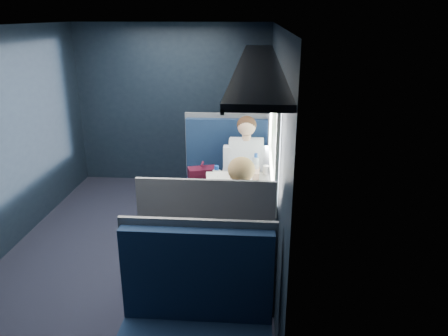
# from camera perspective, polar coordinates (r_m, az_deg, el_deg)

# --- Properties ---
(ground) EXTENTS (2.80, 4.20, 0.01)m
(ground) POSITION_cam_1_polar(r_m,az_deg,el_deg) (4.90, -10.73, -10.31)
(ground) COLOR black
(room_shell) EXTENTS (3.00, 4.40, 2.40)m
(room_shell) POSITION_cam_1_polar(r_m,az_deg,el_deg) (4.36, -11.65, 6.84)
(room_shell) COLOR black
(room_shell) RESTS_ON ground
(table) EXTENTS (0.62, 1.00, 0.74)m
(table) POSITION_cam_1_polar(r_m,az_deg,el_deg) (4.45, 1.70, -3.53)
(table) COLOR #54565E
(table) RESTS_ON ground
(seat_bay_near) EXTENTS (1.04, 0.62, 1.26)m
(seat_bay_near) POSITION_cam_1_polar(r_m,az_deg,el_deg) (5.35, 0.06, -2.22)
(seat_bay_near) COLOR #0C1A37
(seat_bay_near) RESTS_ON ground
(seat_bay_far) EXTENTS (1.04, 0.62, 1.26)m
(seat_bay_far) POSITION_cam_1_polar(r_m,az_deg,el_deg) (3.80, -1.81, -12.08)
(seat_bay_far) COLOR #0C1A37
(seat_bay_far) RESTS_ON ground
(seat_row_front) EXTENTS (1.04, 0.51, 1.16)m
(seat_row_front) POSITION_cam_1_polar(r_m,az_deg,el_deg) (6.23, 0.82, 0.83)
(seat_row_front) COLOR #0C1A37
(seat_row_front) RESTS_ON ground
(man) EXTENTS (0.53, 0.56, 1.32)m
(man) POSITION_cam_1_polar(r_m,az_deg,el_deg) (5.08, 2.86, 0.10)
(man) COLOR black
(man) RESTS_ON ground
(woman) EXTENTS (0.53, 0.56, 1.32)m
(woman) POSITION_cam_1_polar(r_m,az_deg,el_deg) (3.78, 2.21, -6.84)
(woman) COLOR black
(woman) RESTS_ON ground
(papers) EXTENTS (0.57, 0.76, 0.01)m
(papers) POSITION_cam_1_polar(r_m,az_deg,el_deg) (4.53, 0.78, -2.00)
(papers) COLOR white
(papers) RESTS_ON table
(laptop) EXTENTS (0.28, 0.37, 0.27)m
(laptop) POSITION_cam_1_polar(r_m,az_deg,el_deg) (4.37, 5.96, -1.93)
(laptop) COLOR silver
(laptop) RESTS_ON table
(bottle_small) EXTENTS (0.07, 0.07, 0.24)m
(bottle_small) POSITION_cam_1_polar(r_m,az_deg,el_deg) (4.77, 4.17, 0.38)
(bottle_small) COLOR silver
(bottle_small) RESTS_ON table
(cup) EXTENTS (0.07, 0.07, 0.09)m
(cup) POSITION_cam_1_polar(r_m,az_deg,el_deg) (4.81, 5.52, -0.22)
(cup) COLOR white
(cup) RESTS_ON table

